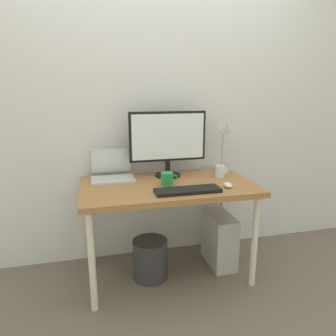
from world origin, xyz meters
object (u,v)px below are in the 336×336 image
desk_lamp (225,134)px  coffee_mug (167,179)px  monitor (168,140)px  wastebasket (150,259)px  glass_cup (220,171)px  laptop (112,172)px  computer_tower (219,239)px  keyboard (188,190)px  mouse (228,185)px  desk (168,193)px

desk_lamp → coffee_mug: 0.64m
monitor → wastebasket: (-0.19, -0.22, -0.86)m
coffee_mug → glass_cup: same height
laptop → desk_lamp: 0.94m
computer_tower → wastebasket: size_ratio=1.40×
keyboard → wastebasket: (-0.22, 0.19, -0.59)m
coffee_mug → mouse: bearing=-21.7°
coffee_mug → monitor: bearing=75.0°
laptop → mouse: bearing=-28.0°
monitor → keyboard: (0.03, -0.42, -0.28)m
monitor → mouse: (0.33, -0.39, -0.27)m
glass_cup → computer_tower: bearing=-86.8°
coffee_mug → wastebasket: coffee_mug is taller
desk → keyboard: (0.08, -0.21, 0.08)m
glass_cup → computer_tower: glass_cup is taller
laptop → wastebasket: 0.72m
desk_lamp → coffee_mug: desk_lamp is taller
glass_cup → laptop: bearing=169.8°
desk → desk_lamp: size_ratio=2.79×
coffee_mug → keyboard: bearing=-63.3°
laptop → glass_cup: (0.82, -0.15, -0.01)m
keyboard → glass_cup: glass_cup is taller
monitor → mouse: bearing=-49.3°
computer_tower → wastebasket: 0.59m
desk_lamp → mouse: 0.51m
keyboard → glass_cup: bearing=39.4°
laptop → desk_lamp: (0.90, -0.02, 0.26)m
mouse → laptop: bearing=152.0°
monitor → glass_cup: bearing=-18.3°
laptop → computer_tower: 1.02m
monitor → laptop: (-0.43, 0.02, -0.23)m
keyboard → desk: bearing=112.4°
desk_lamp → monitor: bearing=-179.9°
desk_lamp → mouse: bearing=-109.3°
laptop → keyboard: 0.64m
monitor → keyboard: 0.50m
laptop → glass_cup: bearing=-10.2°
monitor → laptop: size_ratio=1.86×
desk → desk_lamp: (0.52, 0.21, 0.38)m
laptop → glass_cup: laptop is taller
keyboard → coffee_mug: (-0.09, 0.19, 0.03)m
desk → wastebasket: desk is taller
coffee_mug → glass_cup: 0.46m
keyboard → coffee_mug: size_ratio=3.58×
laptop → keyboard: size_ratio=0.73×
desk → keyboard: size_ratio=2.82×
desk_lamp → coffee_mug: size_ratio=3.61×
wastebasket → computer_tower: bearing=6.0°
laptop → computer_tower: (0.82, -0.18, -0.57)m
glass_cup → monitor: bearing=161.7°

